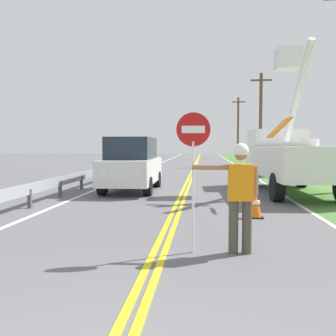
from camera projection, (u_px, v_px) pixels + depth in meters
centerline_yellow_left at (189, 176)px, 22.13m from camera, size 0.11×110.00×0.01m
centerline_yellow_right at (193, 176)px, 22.11m from camera, size 0.11×110.00×0.01m
edge_line_right at (253, 176)px, 21.78m from camera, size 0.12×110.00×0.01m
edge_line_left at (131, 175)px, 22.46m from camera, size 0.12×110.00×0.01m
flagger_worker at (240, 191)px, 6.21m from camera, size 1.09×0.25×1.83m
stop_sign_paddle at (193, 150)px, 6.22m from camera, size 0.56×0.04×2.33m
utility_bucket_truck at (289, 155)px, 14.42m from camera, size 2.67×6.90×5.52m
oncoming_suv_nearest at (132, 164)px, 14.82m from camera, size 1.94×4.62×2.10m
utility_pole_mid at (261, 118)px, 32.53m from camera, size 1.80×0.28×7.97m
utility_pole_far at (238, 127)px, 51.43m from camera, size 1.80×0.28×8.28m
traffic_cone_lead at (255, 204)px, 9.33m from camera, size 0.40×0.40×0.70m
guardrail_left_shoulder at (104, 171)px, 18.68m from camera, size 0.10×32.00×0.71m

